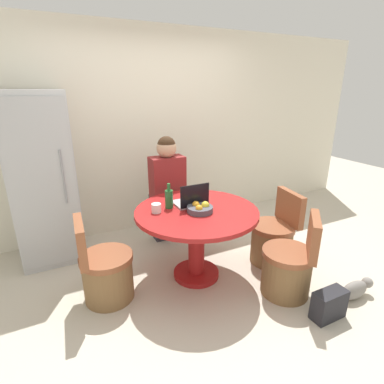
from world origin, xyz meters
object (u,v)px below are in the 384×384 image
Objects in this scene: fruit_bowl at (200,208)px; handbag at (329,305)px; cat at (356,289)px; laptop at (191,201)px; dining_table at (196,226)px; person_seated at (166,185)px; refrigerator at (43,180)px; chair_left_side at (105,273)px; chair_near_right_corner at (289,268)px; bottle at (169,198)px; chair_right_side at (273,239)px.

fruit_bowl reaches higher than handbag.
laptop is at bearing 137.99° from cat.
dining_table is 0.89× the size of person_seated.
chair_left_side is (0.40, -1.03, -0.65)m from refrigerator.
laptop is 1.24× the size of fruit_bowl.
chair_near_right_corner is at bearing -41.34° from refrigerator.
laptop is 0.20m from fruit_bowl.
person_seated reaches higher than chair_near_right_corner.
bottle is at bearing 70.63° from person_seated.
laptop is (0.00, 0.13, 0.23)m from dining_table.
chair_left_side is 3.27× the size of fruit_bowl.
refrigerator is 2.28× the size of chair_near_right_corner.
refrigerator is 1.74m from fruit_bowl.
chair_left_side is 0.60× the size of person_seated.
chair_left_side is 2.64× the size of laptop.
chair_near_right_corner is 1.00m from fruit_bowl.
laptop is at bearing 90.21° from fruit_bowl.
chair_left_side reaches higher than cat.
chair_left_side is at bearing 176.61° from dining_table.
cat is at bearing 25.90° from chair_right_side.
chair_left_side is at bearing 146.15° from handbag.
refrigerator is 1.35m from person_seated.
chair_near_right_corner is at bearing 100.83° from handbag.
refrigerator is 7.42× the size of bottle.
chair_right_side is 1.03m from fruit_bowl.
bottle is (1.08, -0.92, -0.08)m from refrigerator.
person_seated reaches higher than chair_right_side.
chair_left_side reaches higher than handbag.
laptop is (-0.65, 0.76, 0.52)m from chair_near_right_corner.
dining_table is 0.95m from chair_near_right_corner.
dining_table is 3.93× the size of laptop.
chair_right_side reaches higher than dining_table.
person_seated is at bearing -128.90° from chair_right_side.
bottle is at bearing -8.35° from laptop.
handbag is (0.08, -0.41, -0.14)m from chair_near_right_corner.
laptop reaches higher than fruit_bowl.
laptop is at bearing -95.62° from chair_near_right_corner.
refrigerator reaches higher than fruit_bowl.
bottle is 0.83× the size of handbag.
handbag reaches higher than cat.
chair_near_right_corner is 0.65m from cat.
fruit_bowl reaches higher than chair_near_right_corner.
chair_right_side is at bearing -4.18° from fruit_bowl.
person_seated is at bearing 124.34° from cat.
handbag is (0.73, -1.04, -0.43)m from dining_table.
refrigerator is 1.42m from bottle.
chair_near_right_corner is at bearing -18.02° from chair_right_side.
fruit_bowl is (0.91, -0.12, 0.51)m from chair_left_side.
person_seated is at bearing -90.67° from laptop.
refrigerator is at bearing 139.63° from bottle.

